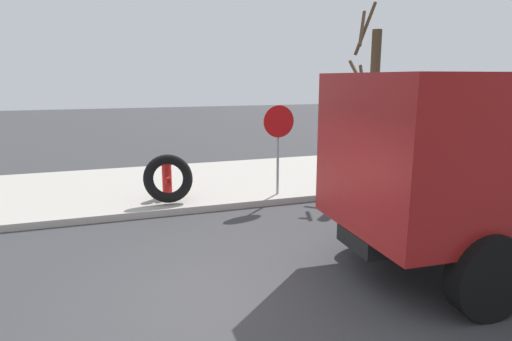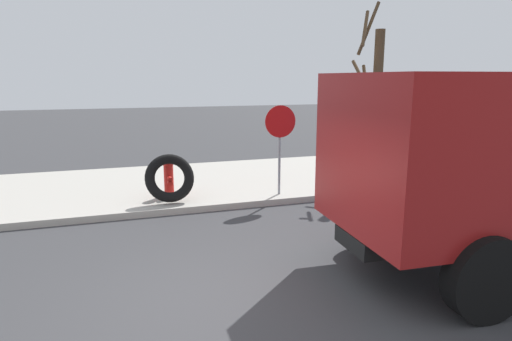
{
  "view_description": "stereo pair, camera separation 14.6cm",
  "coord_description": "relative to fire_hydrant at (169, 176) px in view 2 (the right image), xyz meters",
  "views": [
    {
      "loc": [
        -1.25,
        -5.23,
        2.94
      ],
      "look_at": [
        1.44,
        2.57,
        1.19
      ],
      "focal_mm": 30.9,
      "sensor_mm": 36.0,
      "label": 1
    },
    {
      "loc": [
        -1.11,
        -5.28,
        2.94
      ],
      "look_at": [
        1.44,
        2.57,
        1.19
      ],
      "focal_mm": 30.9,
      "sensor_mm": 36.0,
      "label": 2
    }
  ],
  "objects": [
    {
      "name": "ground_plane",
      "position": [
        -0.08,
        -5.13,
        -0.64
      ],
      "size": [
        80.0,
        80.0,
        0.0
      ],
      "primitive_type": "plane",
      "color": "#38383A"
    },
    {
      "name": "loose_tire",
      "position": [
        -0.04,
        -0.57,
        0.06
      ],
      "size": [
        1.11,
        0.63,
        1.11
      ],
      "primitive_type": "torus",
      "rotation": [
        1.19,
        0.0,
        -0.01
      ],
      "color": "black",
      "rests_on": "sidewalk_curb"
    },
    {
      "name": "fire_hydrant",
      "position": [
        0.0,
        0.0,
        0.0
      ],
      "size": [
        0.26,
        0.59,
        0.92
      ],
      "color": "red",
      "rests_on": "sidewalk_curb"
    },
    {
      "name": "stop_sign",
      "position": [
        2.57,
        -0.71,
        1.0
      ],
      "size": [
        0.76,
        0.08,
        2.15
      ],
      "color": "gray",
      "rests_on": "sidewalk_curb"
    },
    {
      "name": "bare_tree",
      "position": [
        5.61,
        0.08,
        1.72
      ],
      "size": [
        0.89,
        1.11,
        4.81
      ],
      "color": "#4C3823",
      "rests_on": "sidewalk_curb"
    },
    {
      "name": "sidewalk_curb",
      "position": [
        -0.08,
        1.37,
        -0.57
      ],
      "size": [
        36.0,
        5.0,
        0.15
      ],
      "primitive_type": "cube",
      "color": "#ADA89E",
      "rests_on": "ground"
    }
  ]
}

